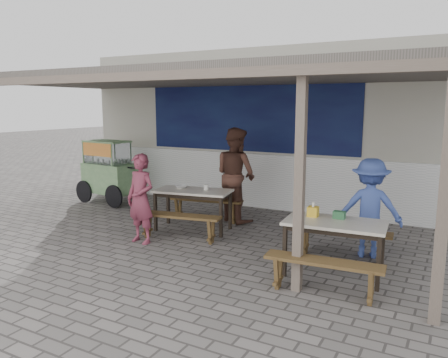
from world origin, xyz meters
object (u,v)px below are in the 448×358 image
at_px(bench_right_wall, 342,237).
at_px(bench_left_wall, 206,204).
at_px(vendor_cart, 108,169).
at_px(patron_right_table, 370,208).
at_px(bench_right_street, 323,269).
at_px(donation_box, 339,215).
at_px(patron_street_side, 141,199).
at_px(condiment_bowl, 182,187).
at_px(patron_wall_side, 236,175).
at_px(table_right, 335,227).
at_px(table_left, 193,194).
at_px(bench_left_street, 178,221).
at_px(tissue_box, 313,212).
at_px(condiment_jar, 206,187).

bearing_deg(bench_right_wall, bench_left_wall, 158.85).
relative_size(vendor_cart, patron_right_table, 1.25).
distance_m(bench_right_street, bench_right_wall, 1.42).
relative_size(bench_left_wall, donation_box, 9.66).
distance_m(bench_left_wall, donation_box, 3.31).
height_order(patron_street_side, condiment_bowl, patron_street_side).
distance_m(bench_right_wall, patron_right_table, 0.60).
bearing_deg(patron_wall_side, table_right, 165.30).
bearing_deg(patron_wall_side, patron_right_table, -175.09).
bearing_deg(condiment_bowl, vendor_cart, 160.37).
bearing_deg(table_left, patron_wall_side, 58.64).
relative_size(bench_right_wall, condiment_bowl, 6.46).
xyz_separation_m(bench_left_street, condiment_bowl, (-0.40, 0.70, 0.44)).
height_order(table_right, tissue_box, tissue_box).
bearing_deg(table_left, bench_right_street, -40.03).
height_order(table_left, bench_left_street, table_left).
bearing_deg(tissue_box, condiment_jar, 157.25).
xyz_separation_m(table_left, bench_right_wall, (2.77, -0.22, -0.33)).
bearing_deg(table_left, bench_left_street, -90.00).
distance_m(table_right, donation_box, 0.21).
relative_size(vendor_cart, tissue_box, 13.48).
relative_size(patron_street_side, patron_wall_side, 0.81).
relative_size(table_right, patron_wall_side, 0.73).
xyz_separation_m(vendor_cart, patron_street_side, (2.62, -2.04, -0.05)).
height_order(bench_left_wall, condiment_bowl, condiment_bowl).
bearing_deg(tissue_box, bench_right_wall, 65.00).
relative_size(bench_right_street, patron_street_side, 0.95).
height_order(bench_left_street, patron_right_table, patron_right_table).
distance_m(bench_left_street, bench_right_wall, 2.68).
bearing_deg(tissue_box, condiment_bowl, 162.39).
bearing_deg(patron_right_table, patron_wall_side, -31.95).
height_order(table_right, patron_right_table, patron_right_table).
height_order(bench_right_street, donation_box, donation_box).
distance_m(table_left, condiment_bowl, 0.31).
xyz_separation_m(bench_right_street, patron_right_table, (0.20, 1.72, 0.41)).
bearing_deg(bench_left_wall, bench_right_street, -47.70).
xyz_separation_m(bench_left_street, bench_right_street, (2.76, -1.00, -0.00)).
bearing_deg(condiment_bowl, condiment_jar, 9.24).
distance_m(table_right, bench_right_street, 0.79).
distance_m(bench_left_street, bench_right_street, 2.94).
relative_size(vendor_cart, donation_box, 12.00).
height_order(bench_left_street, bench_left_wall, same).
bearing_deg(condiment_jar, patron_right_table, -1.09).
xyz_separation_m(patron_wall_side, donation_box, (2.46, -1.75, -0.12)).
bearing_deg(bench_left_street, donation_box, -12.97).
bearing_deg(patron_right_table, bench_right_wall, 30.24).
xyz_separation_m(table_left, vendor_cart, (-2.98, 1.02, 0.12)).
relative_size(table_right, condiment_jar, 14.03).
bearing_deg(bench_right_street, condiment_jar, 142.00).
height_order(vendor_cart, tissue_box, vendor_cart).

